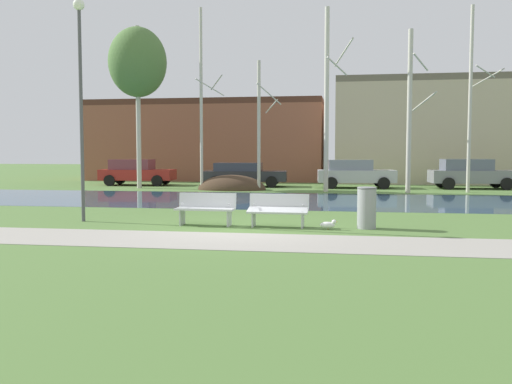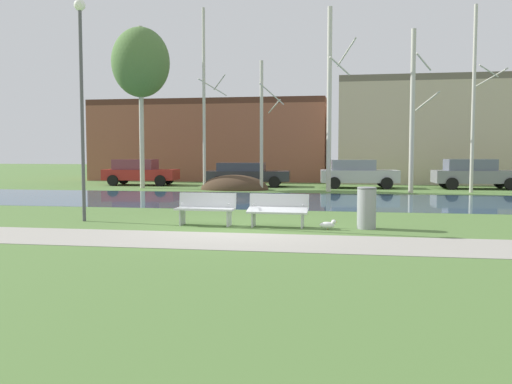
{
  "view_description": "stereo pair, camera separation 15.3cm",
  "coord_description": "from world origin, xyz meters",
  "px_view_note": "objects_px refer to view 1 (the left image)",
  "views": [
    {
      "loc": [
        2.81,
        -14.06,
        1.99
      ],
      "look_at": [
        0.34,
        1.02,
        0.9
      ],
      "focal_mm": 39.54,
      "sensor_mm": 36.0,
      "label": 1
    },
    {
      "loc": [
        2.96,
        -14.03,
        1.99
      ],
      "look_at": [
        0.34,
        1.02,
        0.9
      ],
      "focal_mm": 39.54,
      "sensor_mm": 36.0,
      "label": 2
    }
  ],
  "objects_px": {
    "seagull": "(328,225)",
    "streetlamp": "(80,77)",
    "bench_right": "(278,209)",
    "parked_hatch_third_silver": "(354,173)",
    "parked_van_nearest_red": "(136,172)",
    "parked_wagon_fourth_grey": "(471,173)",
    "bench_left": "(206,208)",
    "trash_bin": "(367,207)",
    "parked_sedan_second_dark": "(243,174)"
  },
  "relations": [
    {
      "from": "seagull",
      "to": "streetlamp",
      "type": "xyz_separation_m",
      "value": [
        -6.98,
        0.61,
        3.94
      ]
    },
    {
      "from": "bench_right",
      "to": "parked_hatch_third_silver",
      "type": "xyz_separation_m",
      "value": [
        2.15,
        16.67,
        0.34
      ]
    },
    {
      "from": "parked_van_nearest_red",
      "to": "parked_hatch_third_silver",
      "type": "relative_size",
      "value": 1.02
    },
    {
      "from": "parked_wagon_fourth_grey",
      "to": "bench_right",
      "type": "bearing_deg",
      "value": -116.16
    },
    {
      "from": "bench_left",
      "to": "streetlamp",
      "type": "xyz_separation_m",
      "value": [
        -3.68,
        0.28,
        3.6
      ]
    },
    {
      "from": "seagull",
      "to": "streetlamp",
      "type": "relative_size",
      "value": 0.07
    },
    {
      "from": "bench_right",
      "to": "parked_hatch_third_silver",
      "type": "bearing_deg",
      "value": 82.64
    },
    {
      "from": "trash_bin",
      "to": "parked_van_nearest_red",
      "type": "relative_size",
      "value": 0.25
    },
    {
      "from": "bench_right",
      "to": "trash_bin",
      "type": "height_order",
      "value": "trash_bin"
    },
    {
      "from": "bench_left",
      "to": "trash_bin",
      "type": "bearing_deg",
      "value": 0.77
    },
    {
      "from": "bench_left",
      "to": "parked_hatch_third_silver",
      "type": "distance_m",
      "value": 17.17
    },
    {
      "from": "bench_left",
      "to": "parked_van_nearest_red",
      "type": "bearing_deg",
      "value": 116.8
    },
    {
      "from": "bench_left",
      "to": "parked_sedan_second_dark",
      "type": "height_order",
      "value": "parked_sedan_second_dark"
    },
    {
      "from": "trash_bin",
      "to": "parked_sedan_second_dark",
      "type": "height_order",
      "value": "parked_sedan_second_dark"
    },
    {
      "from": "parked_sedan_second_dark",
      "to": "parked_hatch_third_silver",
      "type": "bearing_deg",
      "value": -2.17
    },
    {
      "from": "bench_left",
      "to": "parked_van_nearest_red",
      "type": "xyz_separation_m",
      "value": [
        -8.67,
        17.17,
        0.33
      ]
    },
    {
      "from": "streetlamp",
      "to": "parked_wagon_fourth_grey",
      "type": "distance_m",
      "value": 22.01
    },
    {
      "from": "parked_sedan_second_dark",
      "to": "parked_wagon_fourth_grey",
      "type": "relative_size",
      "value": 1.06
    },
    {
      "from": "trash_bin",
      "to": "parked_sedan_second_dark",
      "type": "relative_size",
      "value": 0.22
    },
    {
      "from": "parked_van_nearest_red",
      "to": "parked_sedan_second_dark",
      "type": "distance_m",
      "value": 6.55
    },
    {
      "from": "bench_left",
      "to": "streetlamp",
      "type": "height_order",
      "value": "streetlamp"
    },
    {
      "from": "parked_hatch_third_silver",
      "to": "parked_wagon_fourth_grey",
      "type": "relative_size",
      "value": 0.94
    },
    {
      "from": "trash_bin",
      "to": "seagull",
      "type": "distance_m",
      "value": 1.13
    },
    {
      "from": "trash_bin",
      "to": "bench_left",
      "type": "bearing_deg",
      "value": -179.23
    },
    {
      "from": "parked_hatch_third_silver",
      "to": "parked_van_nearest_red",
      "type": "bearing_deg",
      "value": 177.77
    },
    {
      "from": "trash_bin",
      "to": "parked_van_nearest_red",
      "type": "xyz_separation_m",
      "value": [
        -12.95,
        17.11,
        0.24
      ]
    },
    {
      "from": "parked_van_nearest_red",
      "to": "parked_hatch_third_silver",
      "type": "distance_m",
      "value": 12.81
    },
    {
      "from": "bench_left",
      "to": "streetlamp",
      "type": "bearing_deg",
      "value": 175.63
    },
    {
      "from": "bench_right",
      "to": "parked_van_nearest_red",
      "type": "distance_m",
      "value": 20.2
    },
    {
      "from": "seagull",
      "to": "parked_wagon_fourth_grey",
      "type": "height_order",
      "value": "parked_wagon_fourth_grey"
    },
    {
      "from": "streetlamp",
      "to": "parked_sedan_second_dark",
      "type": "bearing_deg",
      "value": 84.68
    },
    {
      "from": "bench_left",
      "to": "parked_sedan_second_dark",
      "type": "distance_m",
      "value": 17.04
    },
    {
      "from": "parked_wagon_fourth_grey",
      "to": "parked_hatch_third_silver",
      "type": "bearing_deg",
      "value": -177.26
    },
    {
      "from": "bench_right",
      "to": "parked_van_nearest_red",
      "type": "height_order",
      "value": "parked_van_nearest_red"
    },
    {
      "from": "seagull",
      "to": "parked_wagon_fourth_grey",
      "type": "distance_m",
      "value": 18.67
    },
    {
      "from": "parked_van_nearest_red",
      "to": "trash_bin",
      "type": "bearing_deg",
      "value": -52.89
    },
    {
      "from": "parked_van_nearest_red",
      "to": "parked_wagon_fourth_grey",
      "type": "xyz_separation_m",
      "value": [
        18.98,
        -0.2,
        0.02
      ]
    },
    {
      "from": "streetlamp",
      "to": "parked_wagon_fourth_grey",
      "type": "height_order",
      "value": "streetlamp"
    },
    {
      "from": "parked_van_nearest_red",
      "to": "bench_right",
      "type": "bearing_deg",
      "value": -58.2
    },
    {
      "from": "seagull",
      "to": "streetlamp",
      "type": "bearing_deg",
      "value": 174.97
    },
    {
      "from": "bench_left",
      "to": "trash_bin",
      "type": "relative_size",
      "value": 1.49
    },
    {
      "from": "streetlamp",
      "to": "parked_van_nearest_red",
      "type": "xyz_separation_m",
      "value": [
        -4.99,
        16.88,
        -3.27
      ]
    },
    {
      "from": "bench_left",
      "to": "parked_wagon_fourth_grey",
      "type": "relative_size",
      "value": 0.35
    },
    {
      "from": "seagull",
      "to": "parked_sedan_second_dark",
      "type": "bearing_deg",
      "value": 107.5
    },
    {
      "from": "streetlamp",
      "to": "parked_van_nearest_red",
      "type": "bearing_deg",
      "value": 106.47
    },
    {
      "from": "seagull",
      "to": "parked_sedan_second_dark",
      "type": "distance_m",
      "value": 18.08
    },
    {
      "from": "trash_bin",
      "to": "parked_wagon_fourth_grey",
      "type": "distance_m",
      "value": 17.95
    },
    {
      "from": "trash_bin",
      "to": "parked_van_nearest_red",
      "type": "height_order",
      "value": "parked_van_nearest_red"
    },
    {
      "from": "bench_right",
      "to": "parked_wagon_fourth_grey",
      "type": "xyz_separation_m",
      "value": [
        8.33,
        16.96,
        0.35
      ]
    },
    {
      "from": "parked_hatch_third_silver",
      "to": "seagull",
      "type": "bearing_deg",
      "value": -92.77
    }
  ]
}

